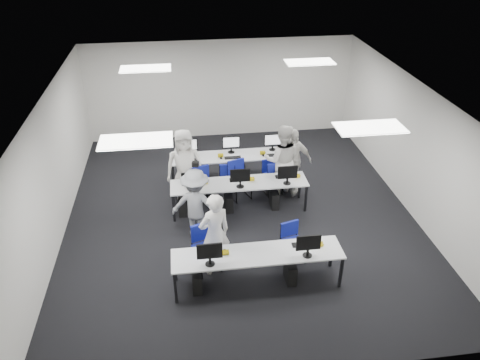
{
  "coord_description": "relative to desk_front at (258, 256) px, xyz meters",
  "views": [
    {
      "loc": [
        -1.24,
        -9.09,
        6.3
      ],
      "look_at": [
        -0.02,
        -0.13,
        1.0
      ],
      "focal_mm": 35.0,
      "sensor_mm": 36.0,
      "label": 1
    }
  ],
  "objects": [
    {
      "name": "dslr_camera",
      "position": [
        -1.01,
        1.83,
        1.03
      ],
      "size": [
        0.18,
        0.21,
        0.1
      ],
      "primitive_type": "cube",
      "rotation": [
        0.0,
        0.0,
        2.9
      ],
      "color": "black",
      "rests_on": "photographer"
    },
    {
      "name": "student_2",
      "position": [
        -1.23,
        3.29,
        0.23
      ],
      "size": [
        0.93,
        0.64,
        1.83
      ],
      "primitive_type": "imported",
      "rotation": [
        0.0,
        0.0,
        0.07
      ],
      "color": "beige",
      "rests_on": "ground"
    },
    {
      "name": "chair_4",
      "position": [
        0.92,
        3.27,
        -0.41
      ],
      "size": [
        0.52,
        0.55,
        0.86
      ],
      "rotation": [
        0.0,
        0.0,
        0.25
      ],
      "color": "navy",
      "rests_on": "ground"
    },
    {
      "name": "chair_3",
      "position": [
        0.08,
        3.15,
        -0.38
      ],
      "size": [
        0.61,
        0.63,
        0.95
      ],
      "rotation": [
        0.0,
        0.0,
        0.35
      ],
      "color": "navy",
      "rests_on": "ground"
    },
    {
      "name": "chair_5",
      "position": [
        -0.93,
        3.36,
        -0.39
      ],
      "size": [
        0.59,
        0.61,
        0.92
      ],
      "rotation": [
        0.0,
        0.0,
        0.34
      ],
      "color": "navy",
      "rests_on": "ground"
    },
    {
      "name": "student_0",
      "position": [
        -0.76,
        0.48,
        0.21
      ],
      "size": [
        0.76,
        0.65,
        1.78
      ],
      "primitive_type": "imported",
      "rotation": [
        0.0,
        0.0,
        3.54
      ],
      "color": "beige",
      "rests_on": "ground"
    },
    {
      "name": "desk_front",
      "position": [
        0.0,
        0.0,
        0.0
      ],
      "size": [
        3.2,
        0.7,
        0.73
      ],
      "color": "silver",
      "rests_on": "ground"
    },
    {
      "name": "chair_0",
      "position": [
        -0.92,
        0.58,
        -0.38
      ],
      "size": [
        0.62,
        0.64,
        0.96
      ],
      "rotation": [
        0.0,
        0.0,
        0.35
      ],
      "color": "navy",
      "rests_on": "ground"
    },
    {
      "name": "ceiling_panels",
      "position": [
        0.0,
        2.4,
        2.3
      ],
      "size": [
        5.2,
        4.6,
        0.02
      ],
      "color": "white",
      "rests_on": "room"
    },
    {
      "name": "equipment_front",
      "position": [
        -0.19,
        -0.02,
        -0.32
      ],
      "size": [
        2.51,
        0.41,
        1.19
      ],
      "color": "#0B2492",
      "rests_on": "desk_front"
    },
    {
      "name": "equipment_back",
      "position": [
        0.19,
        4.02,
        -0.32
      ],
      "size": [
        2.91,
        0.41,
        1.19
      ],
      "color": "white",
      "rests_on": "desk_back"
    },
    {
      "name": "chair_6",
      "position": [
        -0.17,
        3.51,
        -0.42
      ],
      "size": [
        0.46,
        0.49,
        0.82
      ],
      "rotation": [
        0.0,
        0.0,
        -0.14
      ],
      "color": "navy",
      "rests_on": "ground"
    },
    {
      "name": "handbag",
      "position": [
        -1.13,
        2.62,
        0.17
      ],
      "size": [
        0.35,
        0.28,
        0.25
      ],
      "primitive_type": "ellipsoid",
      "rotation": [
        0.0,
        0.0,
        -0.34
      ],
      "color": "#95814D",
      "rests_on": "desk_mid"
    },
    {
      "name": "photographer",
      "position": [
        -1.06,
        1.66,
        0.15
      ],
      "size": [
        1.19,
        0.86,
        1.66
      ],
      "primitive_type": "imported",
      "rotation": [
        0.0,
        0.0,
        2.9
      ],
      "color": "gray",
      "rests_on": "ground"
    },
    {
      "name": "desk_back",
      "position": [
        0.0,
        4.0,
        0.0
      ],
      "size": [
        3.2,
        0.7,
        0.73
      ],
      "color": "silver",
      "rests_on": "ground"
    },
    {
      "name": "student_3",
      "position": [
        1.43,
        3.36,
        0.15
      ],
      "size": [
        1.04,
        0.62,
        1.67
      ],
      "primitive_type": "imported",
      "rotation": [
        0.0,
        0.0,
        -0.23
      ],
      "color": "beige",
      "rests_on": "ground"
    },
    {
      "name": "student_1",
      "position": [
        1.15,
        3.22,
        0.24
      ],
      "size": [
        1.01,
        0.86,
        1.84
      ],
      "primitive_type": "imported",
      "rotation": [
        0.0,
        0.0,
        2.95
      ],
      "color": "beige",
      "rests_on": "ground"
    },
    {
      "name": "chair_7",
      "position": [
        0.98,
        3.34,
        -0.41
      ],
      "size": [
        0.44,
        0.47,
        0.86
      ],
      "rotation": [
        0.0,
        0.0,
        -0.04
      ],
      "color": "navy",
      "rests_on": "ground"
    },
    {
      "name": "chair_2",
      "position": [
        -0.99,
        3.24,
        -0.41
      ],
      "size": [
        0.55,
        0.57,
        0.85
      ],
      "rotation": [
        0.0,
        0.0,
        0.36
      ],
      "color": "navy",
      "rests_on": "ground"
    },
    {
      "name": "equipment_mid",
      "position": [
        -0.19,
        2.58,
        -0.32
      ],
      "size": [
        2.91,
        0.41,
        1.19
      ],
      "color": "white",
      "rests_on": "desk_mid"
    },
    {
      "name": "chair_1",
      "position": [
        0.83,
        0.59,
        -0.42
      ],
      "size": [
        0.52,
        0.54,
        0.84
      ],
      "rotation": [
        0.0,
        0.0,
        0.27
      ],
      "color": "navy",
      "rests_on": "ground"
    },
    {
      "name": "room",
      "position": [
        0.0,
        2.4,
        0.82
      ],
      "size": [
        9.0,
        9.02,
        3.0
      ],
      "color": "black",
      "rests_on": "ground"
    },
    {
      "name": "desk_mid",
      "position": [
        0.0,
        2.6,
        0.0
      ],
      "size": [
        3.2,
        0.7,
        0.73
      ],
      "color": "silver",
      "rests_on": "ground"
    }
  ]
}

